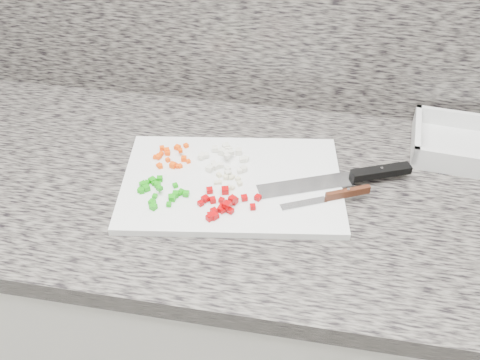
# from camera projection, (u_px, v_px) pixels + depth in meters

# --- Properties ---
(cabinet) EXTENTS (3.92, 0.62, 0.86)m
(cabinet) POSITION_uv_depth(u_px,v_px,m) (250.00, 321.00, 1.38)
(cabinet) COLOR white
(cabinet) RESTS_ON ground
(countertop) EXTENTS (3.96, 0.64, 0.04)m
(countertop) POSITION_uv_depth(u_px,v_px,m) (252.00, 190.00, 1.09)
(countertop) COLOR #615D56
(countertop) RESTS_ON cabinet
(cutting_board) EXTENTS (0.47, 0.35, 0.01)m
(cutting_board) POSITION_uv_depth(u_px,v_px,m) (232.00, 183.00, 1.07)
(cutting_board) COLOR silver
(cutting_board) RESTS_ON countertop
(carrot_pile) EXTENTS (0.08, 0.09, 0.02)m
(carrot_pile) POSITION_uv_depth(u_px,v_px,m) (171.00, 157.00, 1.11)
(carrot_pile) COLOR #FF4905
(carrot_pile) RESTS_ON cutting_board
(onion_pile) EXTENTS (0.11, 0.10, 0.02)m
(onion_pile) POSITION_uv_depth(u_px,v_px,m) (224.00, 158.00, 1.11)
(onion_pile) COLOR silver
(onion_pile) RESTS_ON cutting_board
(green_pepper_pile) EXTENTS (0.10, 0.09, 0.02)m
(green_pepper_pile) POSITION_uv_depth(u_px,v_px,m) (159.00, 191.00, 1.03)
(green_pepper_pile) COLOR #14990D
(green_pepper_pile) RESTS_ON cutting_board
(red_pepper_pile) EXTENTS (0.12, 0.09, 0.02)m
(red_pepper_pile) POSITION_uv_depth(u_px,v_px,m) (224.00, 204.00, 1.00)
(red_pepper_pile) COLOR #A80206
(red_pepper_pile) RESTS_ON cutting_board
(garlic_pile) EXTENTS (0.06, 0.05, 0.01)m
(garlic_pile) POSITION_uv_depth(u_px,v_px,m) (229.00, 181.00, 1.05)
(garlic_pile) COLOR beige
(garlic_pile) RESTS_ON cutting_board
(chef_knife) EXTENTS (0.30, 0.15, 0.02)m
(chef_knife) POSITION_uv_depth(u_px,v_px,m) (355.00, 176.00, 1.06)
(chef_knife) COLOR silver
(chef_knife) RESTS_ON cutting_board
(paring_knife) EXTENTS (0.17, 0.09, 0.02)m
(paring_knife) POSITION_uv_depth(u_px,v_px,m) (337.00, 196.00, 1.02)
(paring_knife) COLOR silver
(paring_knife) RESTS_ON cutting_board
(tray) EXTENTS (0.26, 0.20, 0.05)m
(tray) POSITION_uv_depth(u_px,v_px,m) (471.00, 147.00, 1.14)
(tray) COLOR silver
(tray) RESTS_ON countertop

